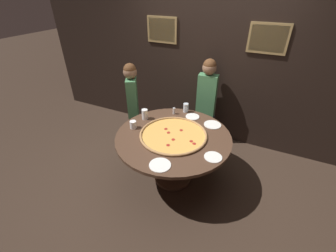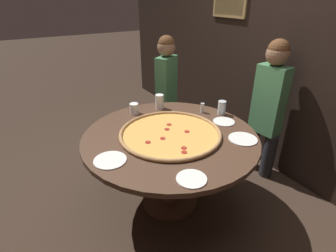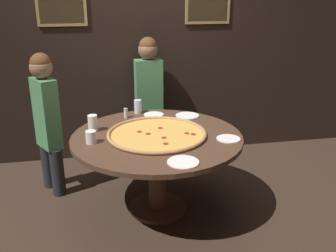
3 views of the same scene
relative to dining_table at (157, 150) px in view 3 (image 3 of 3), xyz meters
name	(u,v)px [view 3 (image 3 of 3)]	position (x,y,z in m)	size (l,w,h in m)	color
ground_plane	(158,209)	(0.00, 0.00, -0.60)	(24.00, 24.00, 0.00)	#38281E
back_wall	(138,47)	(0.00, 1.34, 0.71)	(6.40, 0.08, 2.60)	black
dining_table	(157,150)	(0.00, 0.00, 0.00)	(1.47, 1.47, 0.74)	#4C3323
giant_pizza	(157,134)	(0.00, 0.00, 0.16)	(0.86, 0.86, 0.03)	#E5A84C
drink_cup_far_left	(91,137)	(-0.55, -0.07, 0.20)	(0.09, 0.09, 0.10)	white
drink_cup_near_left	(93,123)	(-0.54, 0.21, 0.22)	(0.08, 0.08, 0.15)	white
drink_cup_far_right	(138,106)	(-0.09, 0.65, 0.21)	(0.08, 0.08, 0.14)	silver
white_plate_beside_cup	(183,162)	(0.10, -0.57, 0.15)	(0.23, 0.23, 0.01)	white
white_plate_right_side	(228,139)	(0.58, -0.20, 0.15)	(0.20, 0.20, 0.01)	white
white_plate_far_back	(154,115)	(0.06, 0.55, 0.15)	(0.20, 0.20, 0.01)	white
white_plate_near_front	(187,116)	(0.38, 0.46, 0.15)	(0.23, 0.23, 0.01)	white
condiment_shaker	(126,113)	(-0.22, 0.52, 0.19)	(0.04, 0.04, 0.10)	silver
diner_far_right	(149,93)	(0.09, 1.11, 0.22)	(0.37, 0.22, 1.44)	#232328
diner_far_left	(47,116)	(-0.97, 0.55, 0.19)	(0.28, 0.36, 1.39)	#232328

